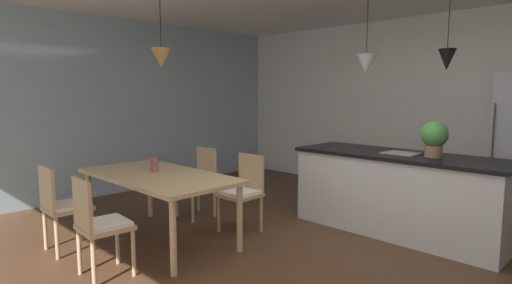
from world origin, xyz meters
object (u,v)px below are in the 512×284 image
chair_far_right (243,190)px  kitchen_island (398,192)px  potted_plant_on_island (434,137)px  dining_table (158,180)px  chair_near_right (99,223)px  vase_on_dining_table (154,165)px  chair_far_left (199,179)px  chair_near_left (62,205)px

chair_far_right → kitchen_island: size_ratio=0.37×
potted_plant_on_island → dining_table: bearing=-135.1°
chair_near_right → vase_on_dining_table: size_ratio=5.63×
chair_near_right → chair_far_left: same height
potted_plant_on_island → vase_on_dining_table: size_ratio=2.45×
chair_near_right → vase_on_dining_table: 1.09m
chair_near_left → chair_near_right: bearing=0.0°
dining_table → kitchen_island: 2.65m
kitchen_island → vase_on_dining_table: kitchen_island is taller
chair_near_right → potted_plant_on_island: size_ratio=2.30×
chair_far_left → kitchen_island: 2.41m
chair_far_left → kitchen_island: (2.09, 1.20, -0.01)m
potted_plant_on_island → vase_on_dining_table: potted_plant_on_island is taller
chair_near_right → chair_near_left: (-0.82, -0.00, 0.00)m
dining_table → chair_far_left: (-0.41, 0.84, -0.18)m
vase_on_dining_table → chair_near_right: bearing=-57.9°
vase_on_dining_table → chair_near_left: bearing=-107.1°
chair_near_left → potted_plant_on_island: potted_plant_on_island is taller
chair_near_right → potted_plant_on_island: bearing=60.4°
chair_far_right → chair_near_left: bearing=-116.3°
dining_table → chair_near_left: 0.95m
chair_far_right → kitchen_island: 1.74m
kitchen_island → dining_table: bearing=-129.5°
chair_far_left → potted_plant_on_island: size_ratio=2.30×
chair_far_right → chair_far_left: 0.82m
chair_near_right → vase_on_dining_table: (-0.55, 0.88, 0.32)m
dining_table → chair_near_right: 0.95m
chair_near_left → kitchen_island: size_ratio=0.37×
chair_near_left → vase_on_dining_table: 0.98m
chair_near_right → potted_plant_on_island: 3.37m
dining_table → chair_far_left: chair_far_left is taller
kitchen_island → chair_near_left: bearing=-126.1°
chair_far_right → vase_on_dining_table: vase_on_dining_table is taller
potted_plant_on_island → vase_on_dining_table: (-2.19, -1.99, -0.31)m
chair_near_left → potted_plant_on_island: size_ratio=2.30×
chair_far_right → vase_on_dining_table: (-0.56, -0.79, 0.32)m
dining_table → vase_on_dining_table: size_ratio=11.89×
vase_on_dining_table → potted_plant_on_island: bearing=42.3°
chair_near_right → kitchen_island: bearing=66.2°
vase_on_dining_table → chair_far_right: bearing=55.0°
dining_table → chair_far_left: bearing=116.2°
dining_table → potted_plant_on_island: 2.92m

